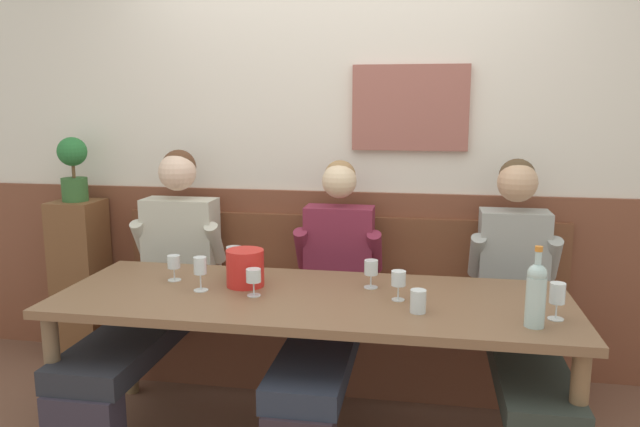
# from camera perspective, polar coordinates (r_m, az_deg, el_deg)

# --- Properties ---
(room_wall_back) EXTENTS (6.80, 0.12, 2.80)m
(room_wall_back) POSITION_cam_1_polar(r_m,az_deg,el_deg) (3.64, 2.13, 7.16)
(room_wall_back) COLOR silver
(room_wall_back) RESTS_ON ground
(wood_wainscot_panel) EXTENTS (6.80, 0.03, 1.08)m
(wood_wainscot_panel) POSITION_cam_1_polar(r_m,az_deg,el_deg) (3.74, 1.88, -6.17)
(wood_wainscot_panel) COLOR brown
(wood_wainscot_panel) RESTS_ON ground
(wall_bench) EXTENTS (2.62, 0.42, 0.94)m
(wall_bench) POSITION_cam_1_polar(r_m,az_deg,el_deg) (3.63, 1.38, -11.04)
(wall_bench) COLOR brown
(wall_bench) RESTS_ON ground
(dining_table) EXTENTS (2.32, 0.83, 0.74)m
(dining_table) POSITION_cam_1_polar(r_m,az_deg,el_deg) (2.83, -0.79, -9.07)
(dining_table) COLOR brown
(dining_table) RESTS_ON ground
(person_left_seat) EXTENTS (0.53, 1.30, 1.33)m
(person_left_seat) POSITION_cam_1_polar(r_m,az_deg,el_deg) (3.43, -15.03, -6.33)
(person_left_seat) COLOR #322C3A
(person_left_seat) RESTS_ON ground
(person_center_right_seat) EXTENTS (0.49, 1.29, 1.29)m
(person_center_right_seat) POSITION_cam_1_polar(r_m,az_deg,el_deg) (3.14, 0.78, -8.09)
(person_center_right_seat) COLOR #332730
(person_center_right_seat) RESTS_ON ground
(person_center_left_seat) EXTENTS (0.46, 1.30, 1.31)m
(person_center_left_seat) POSITION_cam_1_polar(r_m,az_deg,el_deg) (3.16, 18.20, -7.86)
(person_center_left_seat) COLOR #332436
(person_center_left_seat) RESTS_ON ground
(ice_bucket) EXTENTS (0.18, 0.18, 0.18)m
(ice_bucket) POSITION_cam_1_polar(r_m,az_deg,el_deg) (2.94, -6.99, -5.05)
(ice_bucket) COLOR red
(ice_bucket) RESTS_ON dining_table
(wine_bottle_green_tall) EXTENTS (0.08, 0.08, 0.32)m
(wine_bottle_green_tall) POSITION_cam_1_polar(r_m,az_deg,el_deg) (2.53, 19.49, -6.97)
(wine_bottle_green_tall) COLOR #ADC8C6
(wine_bottle_green_tall) RESTS_ON dining_table
(wine_glass_by_bottle) EXTENTS (0.08, 0.08, 0.15)m
(wine_glass_by_bottle) POSITION_cam_1_polar(r_m,az_deg,el_deg) (3.09, -8.00, -3.95)
(wine_glass_by_bottle) COLOR silver
(wine_glass_by_bottle) RESTS_ON dining_table
(wine_glass_center_front) EXTENTS (0.07, 0.07, 0.13)m
(wine_glass_center_front) POSITION_cam_1_polar(r_m,az_deg,el_deg) (2.90, 4.78, -5.20)
(wine_glass_center_front) COLOR silver
(wine_glass_center_front) RESTS_ON dining_table
(wine_glass_center_rear) EXTENTS (0.06, 0.06, 0.13)m
(wine_glass_center_rear) POSITION_cam_1_polar(r_m,az_deg,el_deg) (2.73, 7.33, -6.18)
(wine_glass_center_rear) COLOR silver
(wine_glass_center_rear) RESTS_ON dining_table
(wine_glass_right_end) EXTENTS (0.06, 0.06, 0.15)m
(wine_glass_right_end) POSITION_cam_1_polar(r_m,az_deg,el_deg) (2.65, 21.25, -7.05)
(wine_glass_right_end) COLOR silver
(wine_glass_right_end) RESTS_ON dining_table
(wine_glass_mid_left) EXTENTS (0.07, 0.07, 0.16)m
(wine_glass_mid_left) POSITION_cam_1_polar(r_m,az_deg,el_deg) (2.89, -11.11, -4.93)
(wine_glass_mid_left) COLOR silver
(wine_glass_mid_left) RESTS_ON dining_table
(wine_glass_near_bucket) EXTENTS (0.07, 0.07, 0.13)m
(wine_glass_near_bucket) POSITION_cam_1_polar(r_m,az_deg,el_deg) (3.09, -13.47, -4.57)
(wine_glass_near_bucket) COLOR silver
(wine_glass_near_bucket) RESTS_ON dining_table
(wine_glass_left_end) EXTENTS (0.07, 0.07, 0.13)m
(wine_glass_left_end) POSITION_cam_1_polar(r_m,az_deg,el_deg) (2.79, -6.22, -5.93)
(wine_glass_left_end) COLOR silver
(wine_glass_left_end) RESTS_ON dining_table
(water_tumbler_center) EXTENTS (0.07, 0.07, 0.10)m
(water_tumbler_center) POSITION_cam_1_polar(r_m,az_deg,el_deg) (2.60, 9.13, -8.07)
(water_tumbler_center) COLOR silver
(water_tumbler_center) RESTS_ON dining_table
(corner_pedestal) EXTENTS (0.28, 0.28, 1.01)m
(corner_pedestal) POSITION_cam_1_polar(r_m,az_deg,el_deg) (4.13, -21.34, -5.82)
(corner_pedestal) COLOR brown
(corner_pedestal) RESTS_ON ground
(potted_plant) EXTENTS (0.18, 0.18, 0.39)m
(potted_plant) POSITION_cam_1_polar(r_m,az_deg,el_deg) (4.00, -22.02, 4.10)
(potted_plant) COLOR #325F2D
(potted_plant) RESTS_ON corner_pedestal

